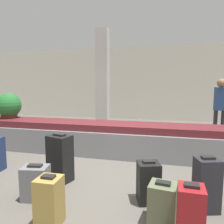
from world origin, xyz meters
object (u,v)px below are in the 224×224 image
Objects in this scene: pillar at (103,83)px; suitcase_2 at (163,204)px; suitcase_1 at (49,201)px; suitcase_7 at (190,216)px; suitcase_4 at (36,183)px; traveler_0 at (220,103)px; suitcase_3 at (148,182)px; suitcase_6 at (207,185)px; suitcase_5 at (60,158)px; potted_plant_0 at (9,106)px.

pillar reaches higher than suitcase_2.
suitcase_7 reaches higher than suitcase_1.
suitcase_2 is at bearing -14.68° from suitcase_4.
suitcase_2 is at bearing 70.13° from traveler_0.
suitcase_2 is at bearing -65.34° from pillar.
pillar is at bearing 3.75° from traveler_0.
suitcase_6 reaches higher than suitcase_3.
suitcase_5 is (-1.44, 0.31, 0.10)m from suitcase_3.
suitcase_4 is 3.31m from potted_plant_0.
potted_plant_0 is (-2.05, -1.65, -0.60)m from pillar.
suitcase_4 is at bearing -87.18° from pillar.
pillar is 4.66m from suitcase_1.
suitcase_4 is 0.62m from suitcase_5.
suitcase_4 is 0.63× the size of suitcase_5.
suitcase_5 reaches higher than suitcase_3.
suitcase_1 is 0.92× the size of suitcase_7.
traveler_0 is at bearing 66.92° from suitcase_5.
pillar is 5.59× the size of suitcase_3.
suitcase_1 is 5.47m from traveler_0.
suitcase_2 is 0.86× the size of suitcase_3.
suitcase_1 is 0.90× the size of potted_plant_0.
suitcase_2 is at bearing -31.85° from potted_plant_0.
suitcase_1 reaches higher than suitcase_4.
traveler_0 reaches higher than suitcase_5.
suitcase_2 is 1.69m from suitcase_4.
pillar is at bearing 82.65° from suitcase_4.
suitcase_5 reaches higher than suitcase_4.
suitcase_1 is 1.88m from suitcase_6.
traveler_0 is at bearing 4.52° from pillar.
potted_plant_0 is at bearing 138.65° from suitcase_6.
potted_plant_0 is (-2.30, 1.71, 0.62)m from suitcase_5.
pillar is 4.59m from suitcase_6.
suitcase_1 is at bearing -176.29° from suitcase_7.
suitcase_3 is 1.17× the size of suitcase_4.
suitcase_6 is 1.08× the size of potted_plant_0.
traveler_0 is (5.43, 1.92, 0.03)m from potted_plant_0.
suitcase_4 is (-1.68, 0.13, -0.00)m from suitcase_2.
suitcase_5 is at bearing 153.74° from suitcase_7.
suitcase_2 reaches higher than suitcase_4.
suitcase_1 reaches higher than suitcase_2.
traveler_0 is (1.25, 4.64, 0.73)m from suitcase_7.
suitcase_2 is 0.71× the size of suitcase_6.
suitcase_3 is at bearing 34.72° from suitcase_1.
suitcase_5 reaches higher than suitcase_1.
suitcase_1 is 1.26m from suitcase_2.
suitcase_2 is at bearing 13.77° from suitcase_1.
potted_plant_0 is at bearing 156.48° from suitcase_2.
traveler_0 reaches higher than suitcase_1.
suitcase_1 is 1.18× the size of suitcase_4.
pillar is 4.10× the size of suitcase_5.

